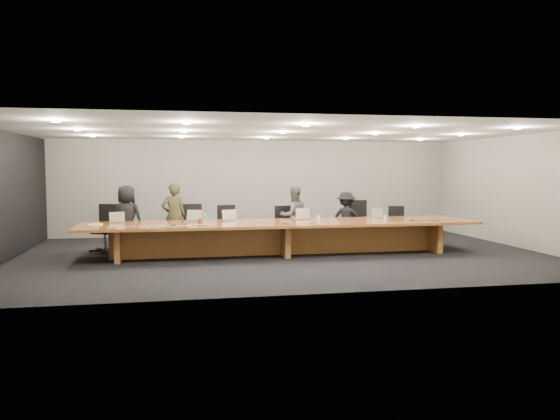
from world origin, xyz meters
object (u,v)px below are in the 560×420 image
object	(u,v)px
mic_left	(174,225)
mic_center	(285,223)
chair_mid_right	(287,226)
laptop_b	(193,216)
conference_table	(283,232)
av_box	(112,228)
paper_cup_far	(385,217)
chair_right	(362,222)
chair_far_right	(397,224)
laptop_d	(305,214)
person_a	(127,219)
mic_right	(412,220)
chair_left	(193,226)
laptop_e	(380,213)
person_c	(294,216)
person_d	(346,218)
chair_mid_left	(229,226)
laptop_c	(231,215)
amber_mug	(200,221)
person_b	(174,216)
laptop_a	(117,218)
water_bottle	(205,218)
paper_cup_near	(318,218)
chair_far_left	(105,228)

from	to	relation	value
mic_left	mic_center	world-z (taller)	mic_left
chair_mid_right	laptop_b	world-z (taller)	chair_mid_right
conference_table	av_box	bearing A→B (deg)	-169.42
laptop_b	av_box	distance (m)	1.98
paper_cup_far	chair_right	bearing A→B (deg)	101.08
chair_far_right	laptop_d	xyz separation A→B (m)	(-2.74, -1.00, 0.40)
person_a	mic_right	world-z (taller)	person_a
chair_left	av_box	distance (m)	2.55
chair_right	laptop_e	xyz separation A→B (m)	(0.13, -0.96, 0.29)
person_c	person_d	world-z (taller)	person_c
chair_mid_right	laptop_d	xyz separation A→B (m)	(0.27, -0.89, 0.37)
chair_mid_left	laptop_d	size ratio (longest dim) A/B	3.02
person_c	mic_center	world-z (taller)	person_c
conference_table	person_d	distance (m)	2.31
chair_mid_left	laptop_c	world-z (taller)	chair_mid_left
chair_left	laptop_e	world-z (taller)	chair_left
conference_table	person_d	bearing A→B (deg)	33.00
chair_right	mic_center	xyz separation A→B (m)	(-2.41, -1.79, 0.18)
conference_table	amber_mug	xyz separation A→B (m)	(-1.88, 0.01, 0.28)
mic_left	chair_far_right	bearing A→B (deg)	16.28
person_b	laptop_a	xyz separation A→B (m)	(-1.23, -0.90, 0.07)
mic_right	water_bottle	bearing A→B (deg)	172.18
paper_cup_near	paper_cup_far	size ratio (longest dim) A/B	1.02
chair_mid_left	person_a	distance (m)	2.44
chair_mid_right	laptop_c	distance (m)	1.73
paper_cup_near	av_box	world-z (taller)	paper_cup_near
chair_right	chair_far_left	bearing A→B (deg)	173.58
chair_mid_left	paper_cup_near	xyz separation A→B (m)	(2.06, -0.80, 0.25)
chair_far_left	mic_right	distance (m)	7.23
mic_center	laptop_d	bearing A→B (deg)	51.89
mic_center	chair_mid_left	bearing A→B (deg)	122.24
amber_mug	mic_center	xyz separation A→B (m)	(1.83, -0.51, -0.03)
chair_far_right	person_b	xyz separation A→B (m)	(-5.81, -0.09, 0.32)
mic_left	chair_right	bearing A→B (deg)	18.85
laptop_e	mic_left	size ratio (longest dim) A/B	2.63
laptop_e	paper_cup_near	size ratio (longest dim) A/B	3.48
chair_mid_left	laptop_c	size ratio (longest dim) A/B	3.17
person_c	laptop_c	world-z (taller)	person_c
chair_right	laptop_e	bearing A→B (deg)	-89.40
person_d	mic_left	distance (m)	4.66
person_d	laptop_a	bearing A→B (deg)	24.63
laptop_d	chair_far_left	bearing A→B (deg)	157.62
chair_left	chair_mid_left	world-z (taller)	chair_left
laptop_d	chair_far_right	bearing A→B (deg)	8.28
chair_mid_right	water_bottle	bearing A→B (deg)	-172.98
person_c	laptop_c	bearing A→B (deg)	18.29
chair_mid_right	laptop_b	bearing A→B (deg)	-177.04
laptop_b	chair_right	bearing A→B (deg)	33.19
person_c	paper_cup_far	size ratio (longest dim) A/B	16.46
chair_mid_right	laptop_c	world-z (taller)	chair_mid_right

